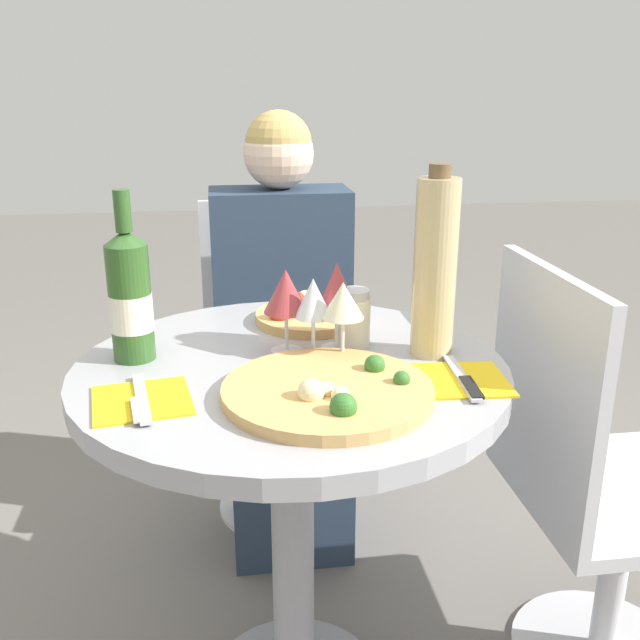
# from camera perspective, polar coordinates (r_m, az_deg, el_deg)

# --- Properties ---
(dining_table) EXTENTS (0.77, 0.77, 0.74)m
(dining_table) POSITION_cam_1_polar(r_m,az_deg,el_deg) (1.33, -2.30, -9.54)
(dining_table) COLOR gray
(dining_table) RESTS_ON ground_plane
(chair_behind_diner) EXTENTS (0.43, 0.43, 0.89)m
(chair_behind_diner) POSITION_cam_1_polar(r_m,az_deg,el_deg) (2.10, -3.19, -3.69)
(chair_behind_diner) COLOR silver
(chair_behind_diner) RESTS_ON ground_plane
(seated_diner) EXTENTS (0.37, 0.41, 1.15)m
(seated_diner) POSITION_cam_1_polar(r_m,az_deg,el_deg) (1.93, -2.85, -2.85)
(seated_diner) COLOR #28384C
(seated_diner) RESTS_ON ground_plane
(chair_empty_side) EXTENTS (0.43, 0.43, 0.89)m
(chair_empty_side) POSITION_cam_1_polar(r_m,az_deg,el_deg) (1.59, 21.08, -12.68)
(chair_empty_side) COLOR silver
(chair_empty_side) RESTS_ON ground_plane
(pizza_large) EXTENTS (0.34, 0.34, 0.05)m
(pizza_large) POSITION_cam_1_polar(r_m,az_deg,el_deg) (1.13, 0.73, -5.70)
(pizza_large) COLOR tan
(pizza_large) RESTS_ON dining_table
(pizza_small_far) EXTENTS (0.23, 0.23, 0.05)m
(pizza_small_far) POSITION_cam_1_polar(r_m,az_deg,el_deg) (1.49, -0.94, 0.46)
(pizza_small_far) COLOR tan
(pizza_small_far) RESTS_ON dining_table
(wine_bottle) EXTENTS (0.08, 0.08, 0.31)m
(wine_bottle) POSITION_cam_1_polar(r_m,az_deg,el_deg) (1.30, -14.96, 1.81)
(wine_bottle) COLOR #2D5623
(wine_bottle) RESTS_ON dining_table
(tall_carafe) EXTENTS (0.08, 0.08, 0.35)m
(tall_carafe) POSITION_cam_1_polar(r_m,az_deg,el_deg) (1.29, 9.18, 4.18)
(tall_carafe) COLOR tan
(tall_carafe) RESTS_ON dining_table
(sugar_shaker) EXTENTS (0.06, 0.06, 0.11)m
(sugar_shaker) POSITION_cam_1_polar(r_m,az_deg,el_deg) (1.34, 2.76, 0.15)
(sugar_shaker) COLOR silver
(sugar_shaker) RESTS_ON dining_table
(wine_glass_center) EXTENTS (0.07, 0.07, 0.15)m
(wine_glass_center) POSITION_cam_1_polar(r_m,az_deg,el_deg) (1.27, -0.55, 1.59)
(wine_glass_center) COLOR silver
(wine_glass_center) RESTS_ON dining_table
(wine_glass_back_left) EXTENTS (0.08, 0.08, 0.16)m
(wine_glass_back_left) POSITION_cam_1_polar(r_m,az_deg,el_deg) (1.29, -2.88, 2.22)
(wine_glass_back_left) COLOR silver
(wine_glass_back_left) RESTS_ON dining_table
(wine_glass_back_right) EXTENTS (0.07, 0.07, 0.17)m
(wine_glass_back_right) POSITION_cam_1_polar(r_m,az_deg,el_deg) (1.30, 1.36, 2.73)
(wine_glass_back_right) COLOR silver
(wine_glass_back_right) RESTS_ON dining_table
(wine_glass_front_right) EXTENTS (0.08, 0.08, 0.15)m
(wine_glass_front_right) POSITION_cam_1_polar(r_m,az_deg,el_deg) (1.24, 1.87, 1.38)
(wine_glass_front_right) COLOR silver
(wine_glass_front_right) RESTS_ON dining_table
(place_setting_left) EXTENTS (0.17, 0.19, 0.01)m
(place_setting_left) POSITION_cam_1_polar(r_m,az_deg,el_deg) (1.16, -14.08, -6.27)
(place_setting_left) COLOR gold
(place_setting_left) RESTS_ON dining_table
(place_setting_right) EXTENTS (0.16, 0.19, 0.01)m
(place_setting_right) POSITION_cam_1_polar(r_m,az_deg,el_deg) (1.22, 11.30, -4.72)
(place_setting_right) COLOR gold
(place_setting_right) RESTS_ON dining_table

